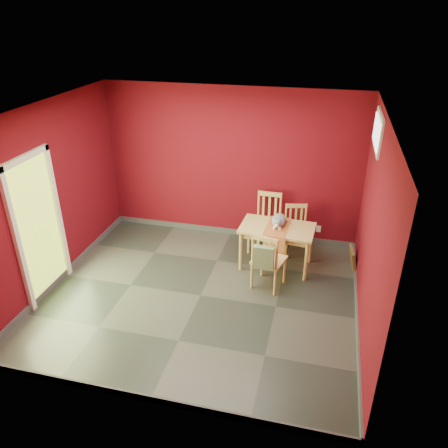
% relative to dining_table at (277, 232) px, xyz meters
% --- Properties ---
extents(ground, '(4.50, 4.50, 0.00)m').
position_rel_dining_table_xyz_m(ground, '(-0.97, -1.08, -0.63)').
color(ground, '#2D342D').
rests_on(ground, ground).
extents(room_shell, '(4.50, 4.50, 4.50)m').
position_rel_dining_table_xyz_m(room_shell, '(-0.97, -1.08, -0.58)').
color(room_shell, '#560811').
rests_on(room_shell, ground).
extents(doorway, '(0.06, 1.01, 2.13)m').
position_rel_dining_table_xyz_m(doorway, '(-3.19, -1.48, 0.49)').
color(doorway, '#B7D838').
rests_on(doorway, ground).
extents(window, '(0.05, 0.90, 0.50)m').
position_rel_dining_table_xyz_m(window, '(1.26, -0.08, 1.72)').
color(window, white).
rests_on(window, room_shell).
extents(outlet_plate, '(0.08, 0.02, 0.12)m').
position_rel_dining_table_xyz_m(outlet_plate, '(0.63, 0.91, -0.33)').
color(outlet_plate, silver).
rests_on(outlet_plate, room_shell).
extents(dining_table, '(1.19, 0.74, 0.72)m').
position_rel_dining_table_xyz_m(dining_table, '(0.00, 0.00, 0.00)').
color(dining_table, tan).
rests_on(dining_table, ground).
extents(table_runner, '(0.38, 0.73, 0.36)m').
position_rel_dining_table_xyz_m(table_runner, '(-0.00, -0.12, 0.03)').
color(table_runner, '#AE602C').
rests_on(table_runner, dining_table).
extents(chair_far_left, '(0.47, 0.47, 0.97)m').
position_rel_dining_table_xyz_m(chair_far_left, '(-0.25, 0.65, -0.14)').
color(chair_far_left, tan).
rests_on(chair_far_left, ground).
extents(chair_far_right, '(0.48, 0.48, 0.85)m').
position_rel_dining_table_xyz_m(chair_far_right, '(0.26, 0.55, -0.20)').
color(chair_far_right, tan).
rests_on(chair_far_right, ground).
extents(chair_near, '(0.54, 0.54, 0.94)m').
position_rel_dining_table_xyz_m(chair_near, '(-0.05, -0.62, -0.15)').
color(chair_near, tan).
rests_on(chair_near, ground).
extents(tote_bag, '(0.30, 0.18, 0.43)m').
position_rel_dining_table_xyz_m(tote_bag, '(-0.08, -0.84, 0.01)').
color(tote_bag, '#6B8A58').
rests_on(tote_bag, chair_near).
extents(cat, '(0.32, 0.50, 0.23)m').
position_rel_dining_table_xyz_m(cat, '(0.01, 0.08, 0.21)').
color(cat, slate).
rests_on(cat, table_runner).
extents(picture_frame, '(0.17, 0.39, 0.38)m').
position_rel_dining_table_xyz_m(picture_frame, '(1.22, 0.19, -0.44)').
color(picture_frame, brown).
rests_on(picture_frame, ground).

